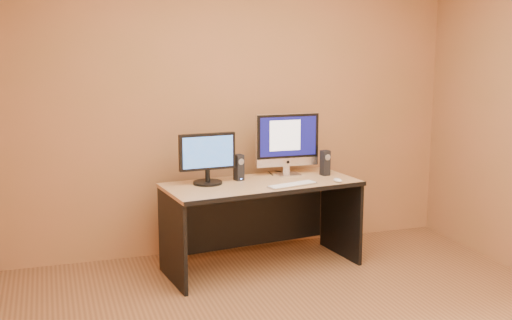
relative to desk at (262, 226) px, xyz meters
name	(u,v)px	position (x,y,z in m)	size (l,w,h in m)	color
walls	(331,136)	(-0.06, -1.42, 0.94)	(4.00, 4.00, 2.60)	#945B3C
desk	(262,226)	(0.00, 0.00, 0.00)	(1.55, 0.68, 0.72)	tan
imac	(288,144)	(0.31, 0.21, 0.62)	(0.55, 0.20, 0.53)	silver
second_monitor	(207,159)	(-0.42, 0.09, 0.56)	(0.46, 0.23, 0.41)	black
speaker_left	(239,167)	(-0.15, 0.14, 0.46)	(0.07, 0.07, 0.21)	black
speaker_right	(325,163)	(0.60, 0.10, 0.46)	(0.07, 0.07, 0.21)	black
keyboard	(292,185)	(0.19, -0.18, 0.37)	(0.42, 0.11, 0.02)	#AFB0B3
mouse	(338,180)	(0.58, -0.18, 0.38)	(0.06, 0.10, 0.03)	silver
cable_a	(285,172)	(0.32, 0.30, 0.36)	(0.01, 0.01, 0.21)	black
cable_b	(271,173)	(0.18, 0.30, 0.36)	(0.01, 0.01, 0.17)	black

